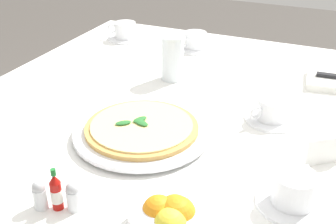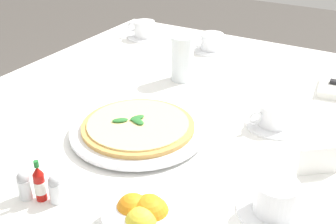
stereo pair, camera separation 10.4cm
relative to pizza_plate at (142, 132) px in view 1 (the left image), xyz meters
The scene contains 13 objects.
dining_table 0.24m from the pizza_plate, 77.24° to the left, with size 1.15×1.15×0.72m.
pizza_plate is the anchor object (origin of this frame).
pizza 0.01m from the pizza_plate, behind, with size 0.25×0.25×0.02m.
coffee_cup_right_edge 0.36m from the pizza_plate, 15.88° to the right, with size 0.13×0.13×0.06m.
coffee_cup_far_right 0.69m from the pizza_plate, 121.77° to the left, with size 0.13×0.13×0.06m.
coffee_cup_near_right 0.31m from the pizza_plate, 36.72° to the left, with size 0.13×0.13×0.06m.
coffee_cup_near_left 0.59m from the pizza_plate, 98.96° to the left, with size 0.13×0.13×0.06m.
water_glass_far_left 0.33m from the pizza_plate, 101.16° to the left, with size 0.06×0.06×0.13m.
citrus_bowl 0.31m from the pizza_plate, 53.76° to the right, with size 0.15×0.15×0.07m.
hot_sauce_bottle 0.28m from the pizza_plate, 95.48° to the right, with size 0.02×0.02×0.08m.
salt_shaker 0.27m from the pizza_plate, 89.65° to the right, with size 0.03×0.03×0.06m.
pepper_shaker 0.29m from the pizza_plate, 100.80° to the right, with size 0.03×0.03×0.06m.
menu_card 0.39m from the pizza_plate, ahead, with size 0.07×0.06×0.06m.
Camera 1 is at (0.35, -0.93, 1.23)m, focal length 46.29 mm.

